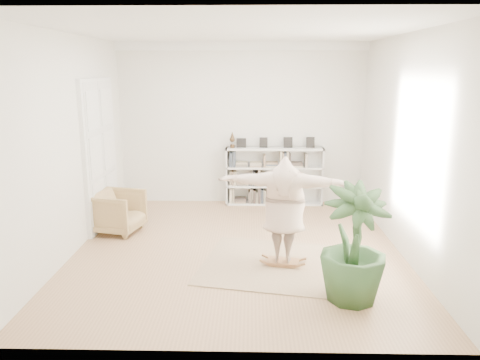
{
  "coord_description": "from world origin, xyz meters",
  "views": [
    {
      "loc": [
        0.21,
        -7.56,
        3.03
      ],
      "look_at": [
        0.03,
        0.4,
        1.13
      ],
      "focal_mm": 35.0,
      "sensor_mm": 36.0,
      "label": 1
    }
  ],
  "objects_px": {
    "rocker_board": "(283,262)",
    "person": "(284,207)",
    "bookshelf": "(274,177)",
    "houseplant": "(354,244)",
    "armchair": "(118,212)"
  },
  "relations": [
    {
      "from": "person",
      "to": "houseplant",
      "type": "relative_size",
      "value": 1.29
    },
    {
      "from": "rocker_board",
      "to": "person",
      "type": "relative_size",
      "value": 0.26
    },
    {
      "from": "bookshelf",
      "to": "person",
      "type": "distance_m",
      "value": 3.51
    },
    {
      "from": "houseplant",
      "to": "armchair",
      "type": "bearing_deg",
      "value": 145.96
    },
    {
      "from": "bookshelf",
      "to": "houseplant",
      "type": "height_order",
      "value": "bookshelf"
    },
    {
      "from": "bookshelf",
      "to": "armchair",
      "type": "relative_size",
      "value": 2.53
    },
    {
      "from": "armchair",
      "to": "person",
      "type": "height_order",
      "value": "person"
    },
    {
      "from": "houseplant",
      "to": "person",
      "type": "bearing_deg",
      "value": 127.34
    },
    {
      "from": "houseplant",
      "to": "rocker_board",
      "type": "bearing_deg",
      "value": 127.34
    },
    {
      "from": "armchair",
      "to": "houseplant",
      "type": "distance_m",
      "value": 4.69
    },
    {
      "from": "rocker_board",
      "to": "houseplant",
      "type": "bearing_deg",
      "value": -41.66
    },
    {
      "from": "bookshelf",
      "to": "rocker_board",
      "type": "height_order",
      "value": "bookshelf"
    },
    {
      "from": "armchair",
      "to": "houseplant",
      "type": "relative_size",
      "value": 0.55
    },
    {
      "from": "bookshelf",
      "to": "person",
      "type": "xyz_separation_m",
      "value": [
        -0.01,
        -3.49,
        0.32
      ]
    },
    {
      "from": "bookshelf",
      "to": "armchair",
      "type": "xyz_separation_m",
      "value": [
        -3.04,
        -1.97,
        -0.24
      ]
    }
  ]
}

